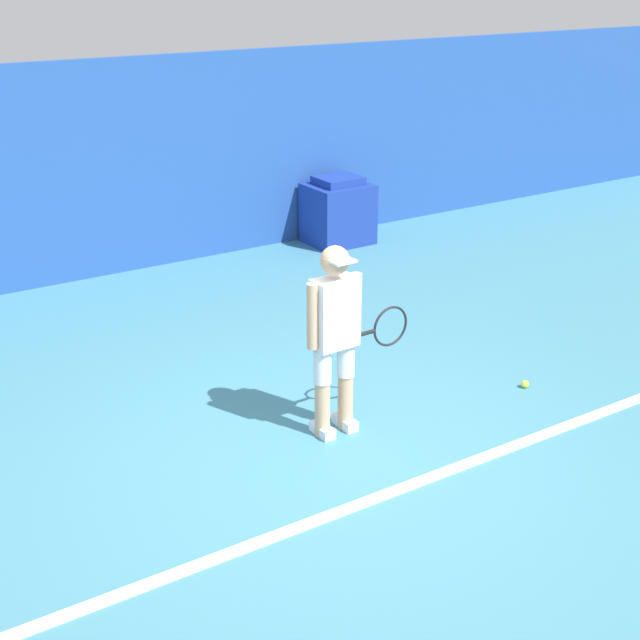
# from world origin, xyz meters

# --- Properties ---
(ground_plane) EXTENTS (24.00, 24.00, 0.00)m
(ground_plane) POSITION_xyz_m (0.00, 0.00, 0.00)
(ground_plane) COLOR teal
(back_wall) EXTENTS (24.00, 0.10, 2.44)m
(back_wall) POSITION_xyz_m (0.00, 4.86, 1.22)
(back_wall) COLOR #234C99
(back_wall) RESTS_ON ground_plane
(court_baseline) EXTENTS (21.60, 0.10, 0.01)m
(court_baseline) POSITION_xyz_m (0.00, -0.66, 0.01)
(court_baseline) COLOR white
(court_baseline) RESTS_ON ground_plane
(tennis_player) EXTENTS (0.95, 0.29, 1.52)m
(tennis_player) POSITION_xyz_m (0.22, 0.29, 0.84)
(tennis_player) COLOR tan
(tennis_player) RESTS_ON ground_plane
(tennis_ball) EXTENTS (0.07, 0.07, 0.07)m
(tennis_ball) POSITION_xyz_m (2.02, 0.02, 0.03)
(tennis_ball) COLOR #D1E533
(tennis_ball) RESTS_ON ground_plane
(covered_chair) EXTENTS (0.78, 0.68, 0.87)m
(covered_chair) POSITION_xyz_m (3.02, 4.42, 0.41)
(covered_chair) COLOR navy
(covered_chair) RESTS_ON ground_plane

